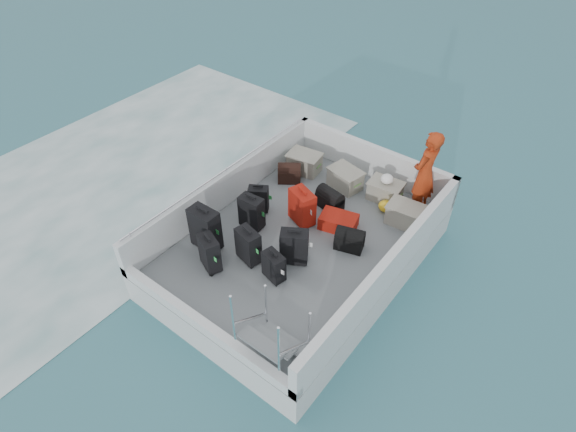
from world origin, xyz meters
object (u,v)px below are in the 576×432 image
object	(u,v)px
suitcase_2	(259,199)
suitcase_1	(252,212)
suitcase_4	(248,246)
passenger	(425,173)
crate_0	(304,163)
suitcase_3	(210,253)
suitcase_6	(274,267)
suitcase_8	(338,222)
suitcase_7	(294,247)
crate_2	(385,191)
crate_3	(405,215)
crate_1	(345,179)
suitcase_0	(205,229)
suitcase_5	(302,207)

from	to	relation	value
suitcase_2	suitcase_1	bearing A→B (deg)	-97.21
suitcase_4	passenger	bearing A→B (deg)	73.69
crate_0	suitcase_3	bearing A→B (deg)	-82.80
crate_0	passenger	distance (m)	2.55
suitcase_6	suitcase_8	distance (m)	1.68
suitcase_3	suitcase_8	xyz separation A→B (m)	(1.13, 2.12, -0.19)
suitcase_7	crate_2	xyz separation A→B (m)	(0.38, 2.40, -0.14)
suitcase_7	crate_3	distance (m)	2.25
suitcase_7	suitcase_8	xyz separation A→B (m)	(0.13, 1.16, -0.19)
crate_0	crate_3	bearing A→B (deg)	-4.69
crate_1	passenger	world-z (taller)	passenger
suitcase_8	passenger	xyz separation A→B (m)	(0.91, 1.34, 0.72)
suitcase_8	suitcase_3	bearing A→B (deg)	137.29
passenger	suitcase_8	bearing A→B (deg)	-26.95
crate_2	suitcase_3	bearing A→B (deg)	-112.52
suitcase_1	crate_1	size ratio (longest dim) A/B	1.03
crate_2	suitcase_1	bearing A→B (deg)	-124.97
suitcase_6	crate_0	bearing A→B (deg)	130.42
suitcase_0	suitcase_4	size ratio (longest dim) A/B	1.26
suitcase_1	suitcase_5	bearing A→B (deg)	41.38
suitcase_6	suitcase_5	bearing A→B (deg)	122.01
crate_2	suitcase_2	bearing A→B (deg)	-134.11
crate_1	suitcase_5	bearing A→B (deg)	-92.42
suitcase_8	passenger	distance (m)	1.77
suitcase_0	suitcase_5	size ratio (longest dim) A/B	1.18
suitcase_4	suitcase_7	world-z (taller)	suitcase_7
suitcase_2	suitcase_4	xyz separation A→B (m)	(0.70, -1.08, 0.05)
suitcase_0	crate_3	world-z (taller)	suitcase_0
suitcase_5	crate_3	size ratio (longest dim) A/B	1.10
suitcase_0	crate_2	size ratio (longest dim) A/B	1.32
suitcase_5	crate_1	world-z (taller)	suitcase_5
suitcase_3	suitcase_5	world-z (taller)	suitcase_5
suitcase_4	suitcase_1	bearing A→B (deg)	140.43
suitcase_1	crate_3	world-z (taller)	suitcase_1
suitcase_5	suitcase_1	bearing A→B (deg)	-114.37
suitcase_2	crate_2	distance (m)	2.45
suitcase_3	crate_0	size ratio (longest dim) A/B	1.00
suitcase_3	suitcase_7	distance (m)	1.39
suitcase_3	passenger	size ratio (longest dim) A/B	0.38
suitcase_0	suitcase_2	xyz separation A→B (m)	(0.09, 1.28, -0.13)
suitcase_1	crate_3	distance (m)	2.79
suitcase_6	suitcase_2	bearing A→B (deg)	151.99
suitcase_0	suitcase_3	world-z (taller)	suitcase_0
suitcase_4	crate_2	distance (m)	3.02
suitcase_0	suitcase_8	xyz separation A→B (m)	(1.54, 1.81, -0.27)
suitcase_7	crate_2	bearing A→B (deg)	49.01
suitcase_5	crate_0	distance (m)	1.61
suitcase_0	suitcase_1	distance (m)	0.92
suitcase_0	suitcase_2	bearing A→B (deg)	86.17
suitcase_3	crate_1	xyz separation A→B (m)	(0.57, 3.21, -0.13)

